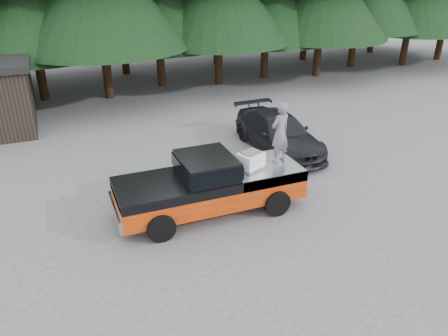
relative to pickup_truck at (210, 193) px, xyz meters
name	(u,v)px	position (x,y,z in m)	size (l,w,h in m)	color
ground	(215,218)	(0.00, -0.44, -0.67)	(120.00, 120.00, 0.00)	#474749
pickup_truck	(210,193)	(0.00, 0.00, 0.00)	(6.00, 2.04, 1.33)	#DB3600
truck_cab	(206,165)	(-0.10, 0.00, 0.96)	(1.66, 1.90, 0.59)	black
air_compressor	(251,161)	(1.32, -0.13, 0.91)	(0.73, 0.60, 0.50)	white
man_on_bed	(280,133)	(2.38, -0.01, 1.66)	(0.72, 0.48, 1.99)	#5C5A62
parked_car	(279,133)	(4.36, 3.56, 0.09)	(2.12, 5.23, 1.52)	black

